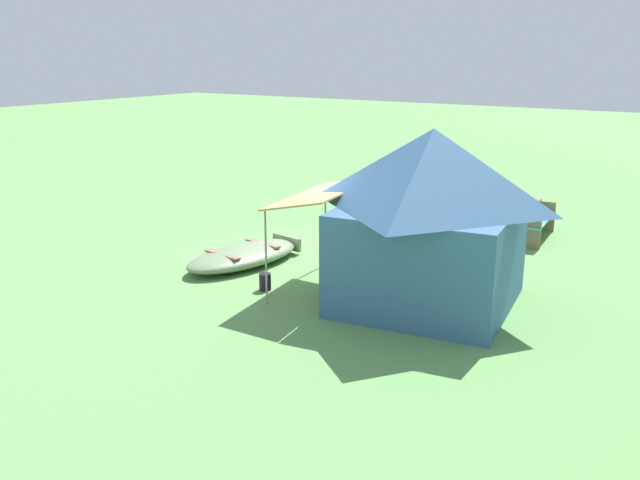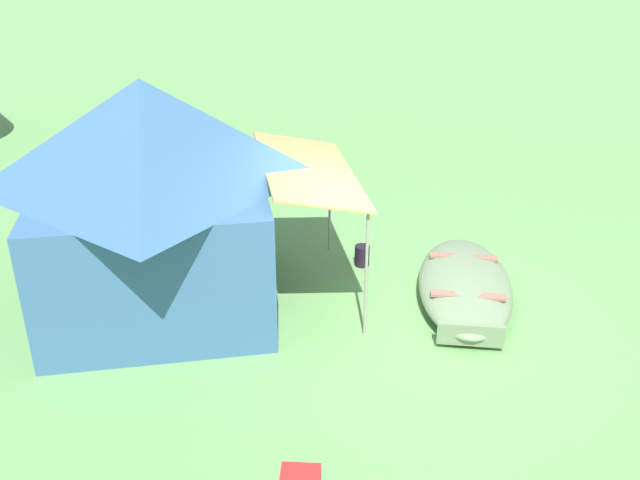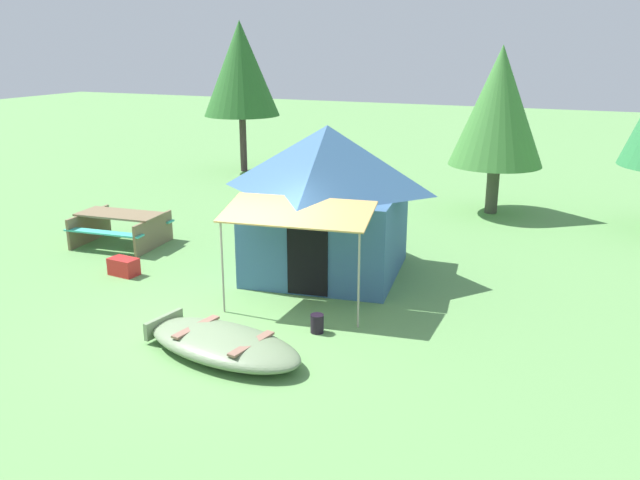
{
  "view_description": "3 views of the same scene",
  "coord_description": "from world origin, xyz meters",
  "px_view_note": "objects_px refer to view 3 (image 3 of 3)",
  "views": [
    {
      "loc": [
        10.75,
        7.39,
        4.2
      ],
      "look_at": [
        0.41,
        0.67,
        0.74
      ],
      "focal_mm": 38.53,
      "sensor_mm": 36.0,
      "label": 1
    },
    {
      "loc": [
        -7.62,
        1.15,
        4.82
      ],
      "look_at": [
        0.0,
        0.88,
        1.14
      ],
      "focal_mm": 39.92,
      "sensor_mm": 36.0,
      "label": 2
    },
    {
      "loc": [
        5.37,
        -8.62,
        4.49
      ],
      "look_at": [
        1.05,
        1.42,
        1.16
      ],
      "focal_mm": 36.68,
      "sensor_mm": 36.0,
      "label": 3
    }
  ],
  "objects_px": {
    "fuel_can": "(317,323)",
    "pine_tree_back_right": "(241,69)",
    "beached_rowboat": "(223,343)",
    "canvas_cabin_tent": "(327,198)",
    "cooler_box": "(124,267)",
    "picnic_table": "(120,224)",
    "pine_tree_back_left": "(499,107)"
  },
  "relations": [
    {
      "from": "canvas_cabin_tent",
      "to": "fuel_can",
      "type": "xyz_separation_m",
      "value": [
        0.96,
        -2.71,
        -1.39
      ]
    },
    {
      "from": "beached_rowboat",
      "to": "canvas_cabin_tent",
      "type": "height_order",
      "value": "canvas_cabin_tent"
    },
    {
      "from": "canvas_cabin_tent",
      "to": "cooler_box",
      "type": "bearing_deg",
      "value": -154.52
    },
    {
      "from": "canvas_cabin_tent",
      "to": "cooler_box",
      "type": "relative_size",
      "value": 7.53
    },
    {
      "from": "cooler_box",
      "to": "pine_tree_back_left",
      "type": "relative_size",
      "value": 0.13
    },
    {
      "from": "beached_rowboat",
      "to": "canvas_cabin_tent",
      "type": "xyz_separation_m",
      "value": [
        0.01,
        3.99,
        1.35
      ]
    },
    {
      "from": "beached_rowboat",
      "to": "pine_tree_back_right",
      "type": "xyz_separation_m",
      "value": [
        -6.94,
        12.82,
        3.39
      ]
    },
    {
      "from": "pine_tree_back_right",
      "to": "pine_tree_back_left",
      "type": "bearing_deg",
      "value": -15.8
    },
    {
      "from": "fuel_can",
      "to": "pine_tree_back_left",
      "type": "xyz_separation_m",
      "value": [
        1.29,
        8.93,
        2.7
      ]
    },
    {
      "from": "canvas_cabin_tent",
      "to": "pine_tree_back_right",
      "type": "xyz_separation_m",
      "value": [
        -6.95,
        8.83,
        2.04
      ]
    },
    {
      "from": "picnic_table",
      "to": "pine_tree_back_right",
      "type": "distance_m",
      "value": 9.66
    },
    {
      "from": "fuel_can",
      "to": "pine_tree_back_right",
      "type": "xyz_separation_m",
      "value": [
        -7.91,
        11.54,
        3.43
      ]
    },
    {
      "from": "pine_tree_back_right",
      "to": "beached_rowboat",
      "type": "bearing_deg",
      "value": -61.58
    },
    {
      "from": "canvas_cabin_tent",
      "to": "pine_tree_back_right",
      "type": "relative_size",
      "value": 0.84
    },
    {
      "from": "canvas_cabin_tent",
      "to": "pine_tree_back_left",
      "type": "height_order",
      "value": "pine_tree_back_left"
    },
    {
      "from": "picnic_table",
      "to": "fuel_can",
      "type": "relative_size",
      "value": 6.67
    },
    {
      "from": "beached_rowboat",
      "to": "picnic_table",
      "type": "height_order",
      "value": "picnic_table"
    },
    {
      "from": "cooler_box",
      "to": "fuel_can",
      "type": "distance_m",
      "value": 4.74
    },
    {
      "from": "cooler_box",
      "to": "picnic_table",
      "type": "bearing_deg",
      "value": 130.59
    },
    {
      "from": "picnic_table",
      "to": "pine_tree_back_left",
      "type": "relative_size",
      "value": 0.46
    },
    {
      "from": "beached_rowboat",
      "to": "picnic_table",
      "type": "bearing_deg",
      "value": 142.66
    },
    {
      "from": "fuel_can",
      "to": "pine_tree_back_right",
      "type": "height_order",
      "value": "pine_tree_back_right"
    },
    {
      "from": "picnic_table",
      "to": "cooler_box",
      "type": "distance_m",
      "value": 2.16
    },
    {
      "from": "canvas_cabin_tent",
      "to": "fuel_can",
      "type": "bearing_deg",
      "value": -70.39
    },
    {
      "from": "canvas_cabin_tent",
      "to": "picnic_table",
      "type": "height_order",
      "value": "canvas_cabin_tent"
    },
    {
      "from": "beached_rowboat",
      "to": "cooler_box",
      "type": "distance_m",
      "value": 4.3
    },
    {
      "from": "pine_tree_back_left",
      "to": "cooler_box",
      "type": "bearing_deg",
      "value": -126.66
    },
    {
      "from": "beached_rowboat",
      "to": "pine_tree_back_left",
      "type": "relative_size",
      "value": 0.64
    },
    {
      "from": "beached_rowboat",
      "to": "cooler_box",
      "type": "height_order",
      "value": "beached_rowboat"
    },
    {
      "from": "beached_rowboat",
      "to": "pine_tree_back_left",
      "type": "height_order",
      "value": "pine_tree_back_left"
    },
    {
      "from": "picnic_table",
      "to": "fuel_can",
      "type": "bearing_deg",
      "value": -23.15
    },
    {
      "from": "fuel_can",
      "to": "pine_tree_back_right",
      "type": "distance_m",
      "value": 14.41
    }
  ]
}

